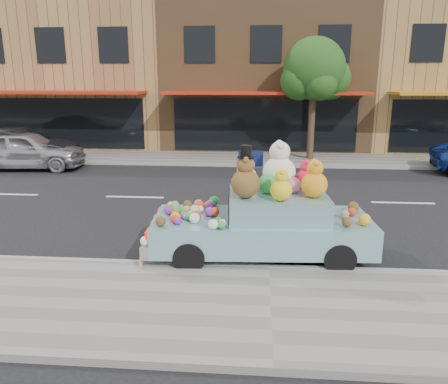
# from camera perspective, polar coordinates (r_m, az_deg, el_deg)

# --- Properties ---
(ground) EXTENTS (120.00, 120.00, 0.00)m
(ground) POSITION_cam_1_polar(r_m,az_deg,el_deg) (13.13, 5.46, -1.05)
(ground) COLOR black
(ground) RESTS_ON ground
(near_sidewalk) EXTENTS (60.00, 3.00, 0.12)m
(near_sidewalk) POSITION_cam_1_polar(r_m,az_deg,el_deg) (7.07, 6.13, -15.02)
(near_sidewalk) COLOR gray
(near_sidewalk) RESTS_ON ground
(far_sidewalk) EXTENTS (60.00, 3.00, 0.12)m
(far_sidewalk) POSITION_cam_1_polar(r_m,az_deg,el_deg) (19.45, 5.24, 4.32)
(far_sidewalk) COLOR gray
(far_sidewalk) RESTS_ON ground
(near_kerb) EXTENTS (60.00, 0.12, 0.13)m
(near_kerb) POSITION_cam_1_polar(r_m,az_deg,el_deg) (8.40, 5.89, -9.91)
(near_kerb) COLOR gray
(near_kerb) RESTS_ON ground
(far_kerb) EXTENTS (60.00, 0.12, 0.13)m
(far_kerb) POSITION_cam_1_polar(r_m,az_deg,el_deg) (17.98, 5.28, 3.47)
(far_kerb) COLOR gray
(far_kerb) RESTS_ON ground
(storefront_left) EXTENTS (10.00, 9.80, 7.30)m
(storefront_left) POSITION_cam_1_polar(r_m,az_deg,el_deg) (26.47, -17.60, 14.26)
(storefront_left) COLOR #9E7842
(storefront_left) RESTS_ON ground
(storefront_mid) EXTENTS (10.00, 9.80, 7.30)m
(storefront_mid) POSITION_cam_1_polar(r_m,az_deg,el_deg) (24.61, 5.33, 14.87)
(storefront_mid) COLOR brown
(storefront_mid) RESTS_ON ground
(street_tree) EXTENTS (3.00, 2.70, 5.22)m
(street_tree) POSITION_cam_1_polar(r_m,az_deg,el_deg) (19.32, 11.73, 14.84)
(street_tree) COLOR #38281C
(street_tree) RESTS_ON ground
(car_silver) EXTENTS (4.61, 2.17, 1.52)m
(car_silver) POSITION_cam_1_polar(r_m,az_deg,el_deg) (19.08, -24.36, 5.00)
(car_silver) COLOR #ABABB0
(car_silver) RESTS_ON ground
(car_dark) EXTENTS (4.78, 1.89, 1.55)m
(car_dark) POSITION_cam_1_polar(r_m,az_deg,el_deg) (19.78, -25.20, 5.24)
(car_dark) COLOR black
(car_dark) RESTS_ON ground
(art_car) EXTENTS (4.58, 2.00, 2.35)m
(art_car) POSITION_cam_1_polar(r_m,az_deg,el_deg) (8.79, 5.17, -3.42)
(art_car) COLOR black
(art_car) RESTS_ON ground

